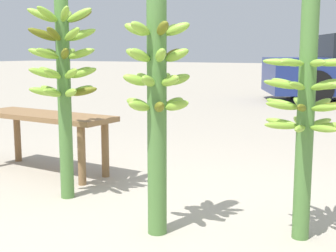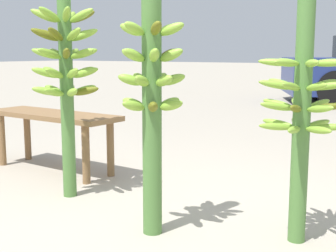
% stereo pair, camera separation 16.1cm
% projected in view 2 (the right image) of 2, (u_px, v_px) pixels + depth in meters
% --- Properties ---
extents(ground_plane, '(80.00, 80.00, 0.00)m').
position_uv_depth(ground_plane, '(127.00, 243.00, 2.46)').
color(ground_plane, '#A89E8C').
extents(banana_stalk_left, '(0.46, 0.46, 1.65)m').
position_uv_depth(banana_stalk_left, '(66.00, 65.00, 3.13)').
color(banana_stalk_left, '#4C7A38').
rests_on(banana_stalk_left, ground_plane).
extents(banana_stalk_center, '(0.37, 0.37, 1.46)m').
position_uv_depth(banana_stalk_center, '(152.00, 91.00, 2.48)').
color(banana_stalk_center, '#4C7A38').
rests_on(banana_stalk_center, ground_plane).
extents(banana_stalk_right, '(0.46, 0.46, 1.29)m').
position_uv_depth(banana_stalk_right, '(302.00, 111.00, 2.38)').
color(banana_stalk_right, '#4C7A38').
rests_on(banana_stalk_right, ground_plane).
extents(market_bench, '(1.28, 0.45, 0.49)m').
position_uv_depth(market_bench, '(53.00, 122.00, 3.92)').
color(market_bench, olive).
rests_on(market_bench, ground_plane).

